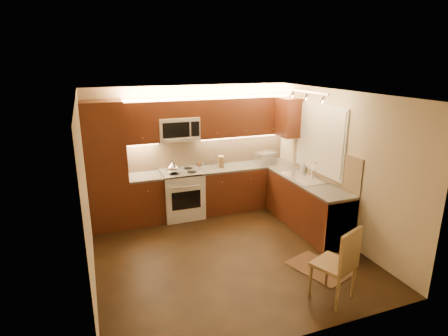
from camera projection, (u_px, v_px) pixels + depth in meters
name	position (u px, v px, depth m)	size (l,w,h in m)	color
floor	(227.00, 253.00, 5.87)	(4.00, 4.00, 0.01)	black
ceiling	(228.00, 94.00, 5.16)	(4.00, 4.00, 0.01)	beige
wall_back	(191.00, 149.00, 7.31)	(4.00, 0.01, 2.50)	#C5B490
wall_front	(299.00, 237.00, 3.72)	(4.00, 0.01, 2.50)	#C5B490
wall_left	(86.00, 195.00, 4.84)	(0.01, 4.00, 2.50)	#C5B490
wall_right	(338.00, 166.00, 6.19)	(0.01, 4.00, 2.50)	#C5B490
pantry	(106.00, 166.00, 6.51)	(0.70, 0.60, 2.30)	#461D0F
base_cab_back_left	(146.00, 199.00, 6.94)	(0.62, 0.60, 0.86)	#461D0F
counter_back_left	(145.00, 177.00, 6.81)	(0.62, 0.60, 0.04)	#373432
base_cab_back_right	(245.00, 187.00, 7.62)	(1.92, 0.60, 0.86)	#461D0F
counter_back_right	(245.00, 166.00, 7.49)	(1.92, 0.60, 0.04)	#373432
base_cab_right	(307.00, 205.00, 6.68)	(0.60, 2.00, 0.86)	#461D0F
counter_right	(308.00, 181.00, 6.55)	(0.60, 2.00, 0.04)	#373432
dishwasher	(330.00, 220.00, 6.05)	(0.58, 0.60, 0.84)	silver
backsplash_back	(208.00, 150.00, 7.43)	(3.30, 0.02, 0.60)	tan
backsplash_right	(323.00, 163.00, 6.56)	(0.02, 2.00, 0.60)	tan
upper_cab_back_left	(140.00, 122.00, 6.64)	(0.62, 0.35, 0.75)	#461D0F
upper_cab_back_right	(243.00, 116.00, 7.32)	(1.92, 0.35, 0.75)	#461D0F
upper_cab_bridge	(177.00, 108.00, 6.81)	(0.76, 0.35, 0.31)	#461D0F
upper_cab_right_corner	(289.00, 117.00, 7.21)	(0.35, 0.50, 0.75)	#461D0F
stove	(182.00, 194.00, 7.14)	(0.76, 0.65, 0.92)	silver
microwave	(178.00, 129.00, 6.90)	(0.76, 0.38, 0.44)	silver
window_frame	(320.00, 139.00, 6.58)	(0.03, 1.44, 1.24)	silver
window_blinds	(319.00, 139.00, 6.57)	(0.02, 1.36, 1.16)	silver
sink	(304.00, 174.00, 6.66)	(0.52, 0.86, 0.15)	silver
faucet	(313.00, 169.00, 6.70)	(0.20, 0.04, 0.30)	silver
track_light_bar	(307.00, 92.00, 6.05)	(0.04, 1.20, 0.03)	silver
kettle	(173.00, 167.00, 6.83)	(0.21, 0.21, 0.24)	silver
toaster_oven	(265.00, 158.00, 7.59)	(0.39, 0.29, 0.23)	silver
knife_block	(221.00, 162.00, 7.33)	(0.10, 0.16, 0.23)	olive
spice_jar_a	(203.00, 164.00, 7.40)	(0.05, 0.05, 0.09)	silver
spice_jar_b	(199.00, 164.00, 7.39)	(0.05, 0.05, 0.10)	brown
spice_jar_c	(214.00, 163.00, 7.47)	(0.05, 0.05, 0.09)	silver
spice_jar_d	(222.00, 162.00, 7.55)	(0.04, 0.04, 0.09)	olive
soap_bottle	(303.00, 166.00, 7.09)	(0.08, 0.08, 0.18)	silver
rug	(319.00, 268.00, 5.43)	(0.57, 0.86, 0.01)	black
dining_chair	(334.00, 263.00, 4.64)	(0.45, 0.45, 1.01)	olive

